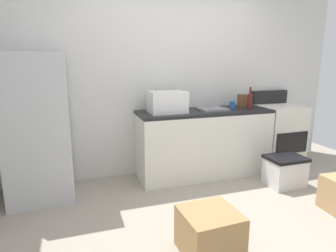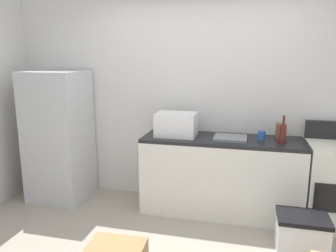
{
  "view_description": "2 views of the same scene",
  "coord_description": "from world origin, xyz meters",
  "px_view_note": "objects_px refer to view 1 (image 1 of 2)",
  "views": [
    {
      "loc": [
        -1.35,
        -2.23,
        1.54
      ],
      "look_at": [
        -0.39,
        0.66,
        0.85
      ],
      "focal_mm": 30.59,
      "sensor_mm": 36.0,
      "label": 1
    },
    {
      "loc": [
        0.57,
        -2.45,
        1.81
      ],
      "look_at": [
        -0.26,
        0.91,
        1.07
      ],
      "focal_mm": 35.02,
      "sensor_mm": 36.0,
      "label": 2
    }
  ],
  "objects_px": {
    "refrigerator": "(38,128)",
    "stove_oven": "(277,134)",
    "microwave": "(167,102)",
    "knife_block": "(242,101)",
    "wine_bottle": "(250,101)",
    "cardboard_box_medium": "(209,232)",
    "storage_bin": "(285,171)",
    "coffee_mug": "(232,105)"
  },
  "relations": [
    {
      "from": "refrigerator",
      "to": "stove_oven",
      "type": "xyz_separation_m",
      "value": [
        3.27,
        0.06,
        -0.35
      ]
    },
    {
      "from": "microwave",
      "to": "knife_block",
      "type": "bearing_deg",
      "value": 5.76
    },
    {
      "from": "microwave",
      "to": "knife_block",
      "type": "xyz_separation_m",
      "value": [
        1.17,
        0.12,
        -0.05
      ]
    },
    {
      "from": "wine_bottle",
      "to": "cardboard_box_medium",
      "type": "bearing_deg",
      "value": -131.53
    },
    {
      "from": "knife_block",
      "to": "storage_bin",
      "type": "xyz_separation_m",
      "value": [
        0.18,
        -0.78,
        -0.8
      ]
    },
    {
      "from": "refrigerator",
      "to": "microwave",
      "type": "distance_m",
      "value": 1.54
    },
    {
      "from": "storage_bin",
      "to": "wine_bottle",
      "type": "bearing_deg",
      "value": 105.7
    },
    {
      "from": "stove_oven",
      "to": "storage_bin",
      "type": "distance_m",
      "value": 0.84
    },
    {
      "from": "cardboard_box_medium",
      "to": "microwave",
      "type": "bearing_deg",
      "value": 84.53
    },
    {
      "from": "microwave",
      "to": "cardboard_box_medium",
      "type": "distance_m",
      "value": 1.78
    },
    {
      "from": "refrigerator",
      "to": "wine_bottle",
      "type": "height_order",
      "value": "refrigerator"
    },
    {
      "from": "stove_oven",
      "to": "knife_block",
      "type": "bearing_deg",
      "value": 170.34
    },
    {
      "from": "wine_bottle",
      "to": "storage_bin",
      "type": "height_order",
      "value": "wine_bottle"
    },
    {
      "from": "coffee_mug",
      "to": "cardboard_box_medium",
      "type": "xyz_separation_m",
      "value": [
        -1.11,
        -1.59,
        -0.77
      ]
    },
    {
      "from": "knife_block",
      "to": "refrigerator",
      "type": "bearing_deg",
      "value": -176.71
    },
    {
      "from": "stove_oven",
      "to": "knife_block",
      "type": "distance_m",
      "value": 0.79
    },
    {
      "from": "refrigerator",
      "to": "cardboard_box_medium",
      "type": "distance_m",
      "value": 2.14
    },
    {
      "from": "microwave",
      "to": "coffee_mug",
      "type": "height_order",
      "value": "microwave"
    },
    {
      "from": "refrigerator",
      "to": "storage_bin",
      "type": "distance_m",
      "value": 3.0
    },
    {
      "from": "wine_bottle",
      "to": "knife_block",
      "type": "height_order",
      "value": "wine_bottle"
    },
    {
      "from": "knife_block",
      "to": "stove_oven",
      "type": "bearing_deg",
      "value": -9.66
    },
    {
      "from": "microwave",
      "to": "storage_bin",
      "type": "distance_m",
      "value": 1.72
    },
    {
      "from": "knife_block",
      "to": "microwave",
      "type": "bearing_deg",
      "value": -174.24
    },
    {
      "from": "microwave",
      "to": "storage_bin",
      "type": "relative_size",
      "value": 1.0
    },
    {
      "from": "coffee_mug",
      "to": "wine_bottle",
      "type": "bearing_deg",
      "value": -24.83
    },
    {
      "from": "stove_oven",
      "to": "knife_block",
      "type": "xyz_separation_m",
      "value": [
        -0.58,
        0.1,
        0.52
      ]
    },
    {
      "from": "wine_bottle",
      "to": "storage_bin",
      "type": "xyz_separation_m",
      "value": [
        0.17,
        -0.6,
        -0.82
      ]
    },
    {
      "from": "refrigerator",
      "to": "knife_block",
      "type": "xyz_separation_m",
      "value": [
        2.69,
        0.15,
        0.17
      ]
    },
    {
      "from": "wine_bottle",
      "to": "refrigerator",
      "type": "bearing_deg",
      "value": 179.46
    },
    {
      "from": "cardboard_box_medium",
      "to": "storage_bin",
      "type": "bearing_deg",
      "value": 30.88
    },
    {
      "from": "stove_oven",
      "to": "coffee_mug",
      "type": "bearing_deg",
      "value": 178.74
    },
    {
      "from": "cardboard_box_medium",
      "to": "stove_oven",
      "type": "bearing_deg",
      "value": 39.65
    },
    {
      "from": "storage_bin",
      "to": "stove_oven",
      "type": "bearing_deg",
      "value": 59.12
    },
    {
      "from": "microwave",
      "to": "wine_bottle",
      "type": "relative_size",
      "value": 1.53
    },
    {
      "from": "stove_oven",
      "to": "coffee_mug",
      "type": "height_order",
      "value": "stove_oven"
    },
    {
      "from": "storage_bin",
      "to": "knife_block",
      "type": "bearing_deg",
      "value": 102.64
    },
    {
      "from": "refrigerator",
      "to": "knife_block",
      "type": "relative_size",
      "value": 9.06
    },
    {
      "from": "microwave",
      "to": "storage_bin",
      "type": "height_order",
      "value": "microwave"
    },
    {
      "from": "stove_oven",
      "to": "cardboard_box_medium",
      "type": "xyz_separation_m",
      "value": [
        -1.9,
        -1.57,
        -0.28
      ]
    },
    {
      "from": "coffee_mug",
      "to": "storage_bin",
      "type": "xyz_separation_m",
      "value": [
        0.38,
        -0.7,
        -0.76
      ]
    },
    {
      "from": "stove_oven",
      "to": "cardboard_box_medium",
      "type": "relative_size",
      "value": 2.48
    },
    {
      "from": "stove_oven",
      "to": "microwave",
      "type": "relative_size",
      "value": 2.39
    }
  ]
}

